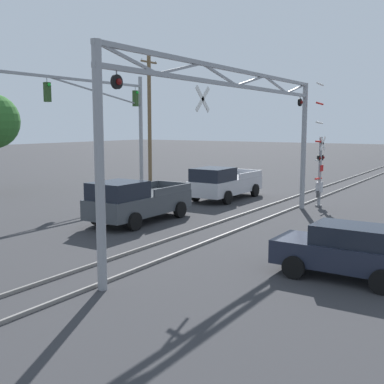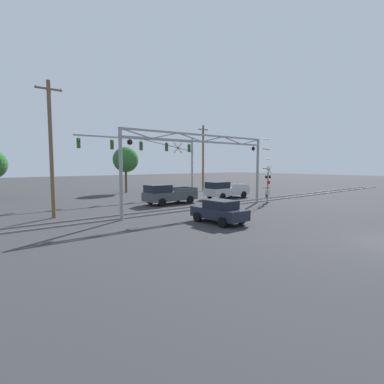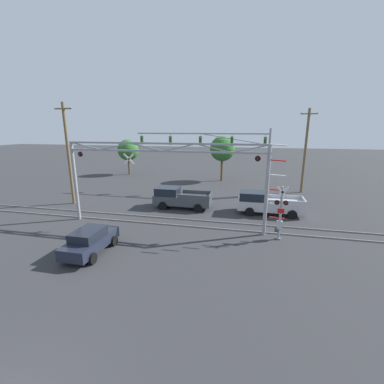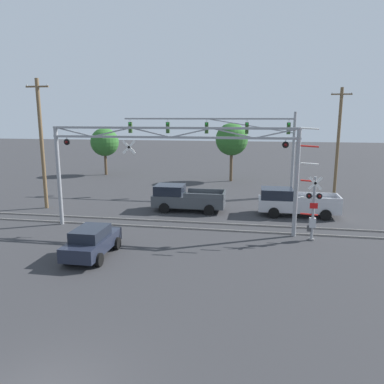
# 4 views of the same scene
# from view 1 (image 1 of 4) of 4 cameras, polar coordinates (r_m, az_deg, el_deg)

# --- Properties ---
(rail_track_near) EXTENTS (80.00, 0.08, 0.10)m
(rail_track_near) POSITION_cam_1_polar(r_m,az_deg,el_deg) (19.24, 4.35, -4.93)
(rail_track_near) COLOR gray
(rail_track_near) RESTS_ON ground_plane
(rail_track_far) EXTENTS (80.00, 0.08, 0.10)m
(rail_track_far) POSITION_cam_1_polar(r_m,az_deg,el_deg) (19.94, 0.72, -4.44)
(rail_track_far) COLOR gray
(rail_track_far) RESTS_ON ground_plane
(crossing_gantry) EXTENTS (15.22, 0.28, 6.43)m
(crossing_gantry) POSITION_cam_1_polar(r_m,az_deg,el_deg) (18.61, 5.25, 8.60)
(crossing_gantry) COLOR gray
(crossing_gantry) RESTS_ON ground_plane
(crossing_signal_mast) EXTENTS (1.40, 0.35, 6.46)m
(crossing_signal_mast) POSITION_cam_1_polar(r_m,az_deg,el_deg) (26.23, 14.89, 2.73)
(crossing_signal_mast) COLOR gray
(crossing_signal_mast) RESTS_ON ground_plane
(traffic_signal_span) EXTENTS (15.33, 0.39, 7.42)m
(traffic_signal_span) POSITION_cam_1_polar(r_m,az_deg,el_deg) (28.34, -12.23, 9.95)
(traffic_signal_span) COLOR gray
(traffic_signal_span) RESTS_ON ground_plane
(pickup_truck_lead) EXTENTS (5.39, 2.30, 1.94)m
(pickup_truck_lead) POSITION_cam_1_polar(r_m,az_deg,el_deg) (21.56, -6.66, -1.07)
(pickup_truck_lead) COLOR #3D4247
(pickup_truck_lead) RESTS_ON ground_plane
(pickup_truck_following) EXTENTS (5.63, 2.30, 1.94)m
(pickup_truck_following) POSITION_cam_1_polar(r_m,az_deg,el_deg) (28.11, 3.78, 1.06)
(pickup_truck_following) COLOR #B7B7BC
(pickup_truck_following) RESTS_ON ground_plane
(sedan_waiting) EXTENTS (1.94, 3.97, 1.55)m
(sedan_waiting) POSITION_cam_1_polar(r_m,az_deg,el_deg) (14.39, 17.87, -6.64)
(sedan_waiting) COLOR #1E2333
(sedan_waiting) RESTS_ON ground_plane
(utility_pole_right) EXTENTS (1.80, 0.28, 9.55)m
(utility_pole_right) POSITION_cam_1_polar(r_m,az_deg,el_deg) (36.64, -5.06, 8.83)
(utility_pole_right) COLOR brown
(utility_pole_right) RESTS_ON ground_plane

